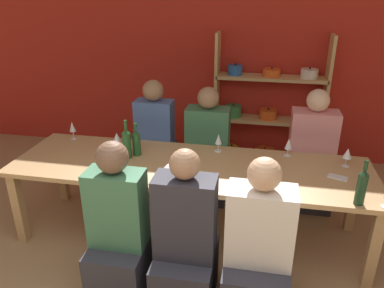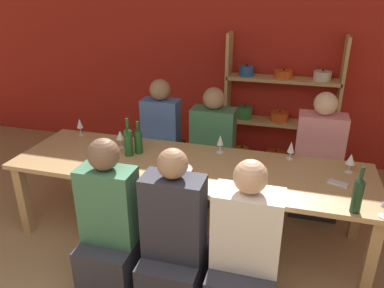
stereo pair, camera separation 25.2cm
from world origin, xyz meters
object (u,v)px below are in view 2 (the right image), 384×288
object	(u,v)px
wine_glass_white_a	(291,148)
person_near_a	(244,267)
dining_table	(189,172)
wine_glass_red_b	(80,124)
person_far_c	(212,158)
shelf_unit	(278,116)
wine_glass_empty_b	(220,141)
wine_glass_red_a	(351,160)
wine_glass_empty_a	(120,135)
mixing_bowl	(176,173)
wine_bottle_dark	(358,194)
person_near_c	(175,251)
wine_glass_red_c	(109,153)
wine_bottle_green	(128,141)
cell_phone	(338,183)
person_far_b	(316,168)
person_near_b	(112,237)
person_far_a	(162,149)
wine_bottle_amber	(138,140)

from	to	relation	value
wine_glass_white_a	person_near_a	world-z (taller)	person_near_a
dining_table	wine_glass_red_b	size ratio (longest dim) A/B	17.29
person_near_a	person_far_c	size ratio (longest dim) A/B	1.00
shelf_unit	wine_glass_empty_b	world-z (taller)	shelf_unit
wine_glass_red_a	person_far_c	world-z (taller)	person_far_c
wine_glass_red_a	wine_glass_empty_a	distance (m)	2.02
shelf_unit	mixing_bowl	xyz separation A→B (m)	(-0.66, -2.02, 0.12)
wine_glass_empty_a	mixing_bowl	bearing A→B (deg)	-31.94
wine_bottle_dark	person_near_c	size ratio (longest dim) A/B	0.28
shelf_unit	wine_glass_red_a	size ratio (longest dim) A/B	10.06
dining_table	person_near_c	size ratio (longest dim) A/B	2.52
wine_glass_red_c	person_far_c	world-z (taller)	person_far_c
dining_table	wine_glass_red_b	world-z (taller)	wine_glass_red_b
person_near_a	dining_table	bearing A→B (deg)	127.44
wine_bottle_green	person_far_c	distance (m)	1.04
wine_glass_white_a	cell_phone	xyz separation A→B (m)	(0.38, -0.36, -0.10)
person_far_b	person_near_b	bearing A→B (deg)	47.81
person_near_a	person_far_c	bearing A→B (deg)	110.22
mixing_bowl	wine_glass_red_c	size ratio (longest dim) A/B	1.65
person_near_b	wine_glass_red_c	bearing A→B (deg)	116.94
person_far_a	shelf_unit	bearing A→B (deg)	-140.80
wine_bottle_dark	wine_glass_white_a	xyz separation A→B (m)	(-0.46, 0.74, -0.03)
wine_glass_empty_b	cell_phone	size ratio (longest dim) A/B	1.02
person_near_b	person_far_c	distance (m)	1.59
wine_bottle_green	wine_glass_empty_b	xyz separation A→B (m)	(0.77, 0.29, -0.02)
wine_bottle_dark	person_far_a	world-z (taller)	person_far_a
wine_glass_empty_b	shelf_unit	bearing A→B (deg)	73.19
wine_glass_red_a	person_near_a	bearing A→B (deg)	-123.77
wine_bottle_dark	wine_glass_red_b	xyz separation A→B (m)	(-2.53, 0.73, -0.02)
person_far_b	wine_glass_empty_b	bearing A→B (deg)	29.09
wine_bottle_amber	person_far_c	bearing A→B (deg)	50.47
cell_phone	person_far_c	distance (m)	1.43
wine_bottle_dark	wine_glass_red_b	distance (m)	2.64
dining_table	wine_bottle_amber	size ratio (longest dim) A/B	10.12
wine_bottle_amber	person_near_c	xyz separation A→B (m)	(0.63, -0.89, -0.40)
wine_bottle_amber	cell_phone	bearing A→B (deg)	-3.70
wine_glass_white_a	wine_glass_empty_b	bearing A→B (deg)	-177.35
mixing_bowl	cell_phone	bearing A→B (deg)	11.63
dining_table	wine_glass_empty_a	size ratio (longest dim) A/B	17.97
wine_glass_red_b	wine_glass_red_c	bearing A→B (deg)	-41.49
mixing_bowl	person_far_c	world-z (taller)	person_far_c
person_far_b	cell_phone	bearing A→B (deg)	97.57
shelf_unit	wine_bottle_dark	bearing A→B (deg)	-73.16
wine_bottle_amber	person_far_b	distance (m)	1.80
wine_bottle_green	wine_glass_empty_a	bearing A→B (deg)	137.25
cell_phone	person_far_c	xyz separation A→B (m)	(-1.17, 0.77, -0.29)
dining_table	person_far_b	bearing A→B (deg)	36.91
wine_glass_red_c	person_far_b	world-z (taller)	person_far_b
person_near_b	person_near_c	world-z (taller)	person_near_b
wine_glass_red_b	wine_bottle_amber	bearing A→B (deg)	-18.03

